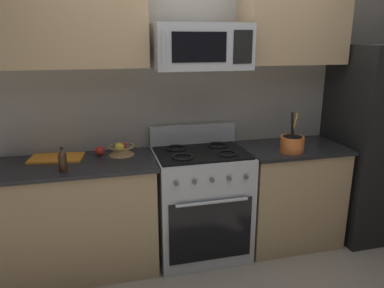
% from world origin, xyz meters
% --- Properties ---
extents(wall_back, '(8.00, 0.10, 2.60)m').
position_xyz_m(wall_back, '(0.00, 1.04, 1.30)').
color(wall_back, '#9E998E').
rests_on(wall_back, ground).
extents(counter_left, '(1.21, 0.59, 0.91)m').
position_xyz_m(counter_left, '(-0.99, 0.67, 0.46)').
color(counter_left, tan).
rests_on(counter_left, ground).
extents(range_oven, '(0.76, 0.63, 1.09)m').
position_xyz_m(range_oven, '(-0.00, 0.67, 0.47)').
color(range_oven, '#B2B5BA').
rests_on(range_oven, ground).
extents(counter_right, '(0.89, 0.59, 0.91)m').
position_xyz_m(counter_right, '(0.83, 0.67, 0.46)').
color(counter_right, tan).
rests_on(counter_right, ground).
extents(refrigerator, '(0.87, 0.70, 1.77)m').
position_xyz_m(refrigerator, '(1.73, 0.66, 0.88)').
color(refrigerator, black).
rests_on(refrigerator, ground).
extents(microwave, '(0.73, 0.44, 0.34)m').
position_xyz_m(microwave, '(-0.00, 0.70, 1.76)').
color(microwave, '#B2B5BA').
extents(upper_cabinets_left, '(1.20, 0.34, 0.72)m').
position_xyz_m(upper_cabinets_left, '(-1.00, 0.82, 1.96)').
color(upper_cabinets_left, tan).
extents(upper_cabinets_right, '(0.88, 0.34, 0.72)m').
position_xyz_m(upper_cabinets_right, '(0.84, 0.82, 1.96)').
color(upper_cabinets_right, tan).
extents(utensil_crock, '(0.20, 0.20, 0.33)m').
position_xyz_m(utensil_crock, '(0.74, 0.53, 0.98)').
color(utensil_crock, '#D1662D').
rests_on(utensil_crock, counter_right).
extents(fruit_basket, '(0.21, 0.21, 0.10)m').
position_xyz_m(fruit_basket, '(-0.63, 0.80, 0.96)').
color(fruit_basket, '#9E7A4C').
rests_on(fruit_basket, counter_left).
extents(apple_loose, '(0.08, 0.08, 0.08)m').
position_xyz_m(apple_loose, '(-0.80, 0.82, 0.95)').
color(apple_loose, red).
rests_on(apple_loose, counter_left).
extents(cutting_board, '(0.43, 0.30, 0.02)m').
position_xyz_m(cutting_board, '(-1.13, 0.81, 0.92)').
color(cutting_board, orange).
rests_on(cutting_board, counter_left).
extents(bottle_soy, '(0.06, 0.06, 0.18)m').
position_xyz_m(bottle_soy, '(-1.06, 0.50, 0.99)').
color(bottle_soy, '#382314').
rests_on(bottle_soy, counter_left).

